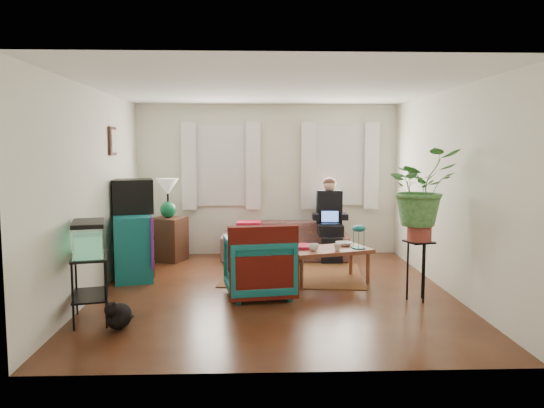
{
  "coord_description": "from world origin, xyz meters",
  "views": [
    {
      "loc": [
        -0.26,
        -6.71,
        1.85
      ],
      "look_at": [
        0.0,
        0.4,
        1.1
      ],
      "focal_mm": 35.0,
      "sensor_mm": 36.0,
      "label": 1
    }
  ],
  "objects_px": {
    "aquarium_stand": "(90,288)",
    "dresser": "(133,245)",
    "sofa": "(285,235)",
    "plant_stand": "(418,271)",
    "coffee_table": "(328,265)",
    "side_table": "(169,239)",
    "armchair": "(259,263)"
  },
  "relations": [
    {
      "from": "dresser",
      "to": "plant_stand",
      "type": "xyz_separation_m",
      "value": [
        3.74,
        -1.33,
        -0.09
      ]
    },
    {
      "from": "sofa",
      "to": "armchair",
      "type": "xyz_separation_m",
      "value": [
        -0.46,
        -2.24,
        0.01
      ]
    },
    {
      "from": "coffee_table",
      "to": "sofa",
      "type": "bearing_deg",
      "value": 88.83
    },
    {
      "from": "side_table",
      "to": "dresser",
      "type": "height_order",
      "value": "dresser"
    },
    {
      "from": "sofa",
      "to": "side_table",
      "type": "xyz_separation_m",
      "value": [
        -1.92,
        -0.07,
        -0.05
      ]
    },
    {
      "from": "side_table",
      "to": "dresser",
      "type": "xyz_separation_m",
      "value": [
        -0.34,
        -1.11,
        0.1
      ]
    },
    {
      "from": "armchair",
      "to": "plant_stand",
      "type": "relative_size",
      "value": 1.13
    },
    {
      "from": "dresser",
      "to": "aquarium_stand",
      "type": "relative_size",
      "value": 1.42
    },
    {
      "from": "side_table",
      "to": "armchair",
      "type": "height_order",
      "value": "armchair"
    },
    {
      "from": "coffee_table",
      "to": "plant_stand",
      "type": "height_order",
      "value": "plant_stand"
    },
    {
      "from": "aquarium_stand",
      "to": "dresser",
      "type": "bearing_deg",
      "value": 75.08
    },
    {
      "from": "sofa",
      "to": "dresser",
      "type": "distance_m",
      "value": 2.56
    },
    {
      "from": "dresser",
      "to": "coffee_table",
      "type": "relative_size",
      "value": 0.89
    },
    {
      "from": "armchair",
      "to": "sofa",
      "type": "bearing_deg",
      "value": -110.89
    },
    {
      "from": "side_table",
      "to": "armchair",
      "type": "relative_size",
      "value": 0.86
    },
    {
      "from": "side_table",
      "to": "coffee_table",
      "type": "distance_m",
      "value": 2.86
    },
    {
      "from": "armchair",
      "to": "coffee_table",
      "type": "xyz_separation_m",
      "value": [
        0.96,
        0.65,
        -0.18
      ]
    },
    {
      "from": "side_table",
      "to": "coffee_table",
      "type": "xyz_separation_m",
      "value": [
        2.42,
        -1.52,
        -0.12
      ]
    },
    {
      "from": "dresser",
      "to": "plant_stand",
      "type": "bearing_deg",
      "value": -33.82
    },
    {
      "from": "sofa",
      "to": "plant_stand",
      "type": "distance_m",
      "value": 2.92
    },
    {
      "from": "sofa",
      "to": "dresser",
      "type": "xyz_separation_m",
      "value": [
        -2.26,
        -1.18,
        0.05
      ]
    },
    {
      "from": "side_table",
      "to": "plant_stand",
      "type": "relative_size",
      "value": 0.97
    },
    {
      "from": "sofa",
      "to": "dresser",
      "type": "bearing_deg",
      "value": -149.74
    },
    {
      "from": "coffee_table",
      "to": "side_table",
      "type": "bearing_deg",
      "value": 129.4
    },
    {
      "from": "sofa",
      "to": "plant_stand",
      "type": "xyz_separation_m",
      "value": [
        1.47,
        -2.52,
        -0.04
      ]
    },
    {
      "from": "dresser",
      "to": "sofa",
      "type": "bearing_deg",
      "value": 13.44
    },
    {
      "from": "aquarium_stand",
      "to": "plant_stand",
      "type": "relative_size",
      "value": 0.97
    },
    {
      "from": "sofa",
      "to": "plant_stand",
      "type": "relative_size",
      "value": 2.83
    },
    {
      "from": "side_table",
      "to": "armchair",
      "type": "bearing_deg",
      "value": -55.95
    },
    {
      "from": "armchair",
      "to": "plant_stand",
      "type": "bearing_deg",
      "value": 162.55
    },
    {
      "from": "dresser",
      "to": "side_table",
      "type": "bearing_deg",
      "value": 58.8
    },
    {
      "from": "sofa",
      "to": "aquarium_stand",
      "type": "distance_m",
      "value": 3.89
    }
  ]
}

